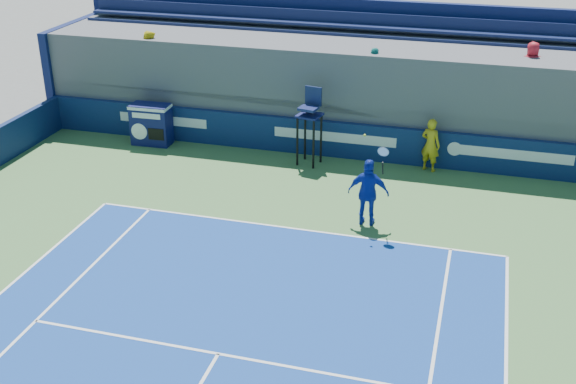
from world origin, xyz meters
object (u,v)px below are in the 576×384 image
(tennis_player, at_px, (368,192))
(ball_person, at_px, (430,145))
(match_clock, at_px, (151,123))
(umpire_chair, at_px, (310,118))

(tennis_player, bearing_deg, ball_person, 73.48)
(match_clock, bearing_deg, umpire_chair, -2.34)
(match_clock, distance_m, tennis_player, 8.95)
(umpire_chair, distance_m, tennis_player, 4.45)
(ball_person, bearing_deg, umpire_chair, 27.68)
(ball_person, relative_size, umpire_chair, 0.68)
(ball_person, bearing_deg, tennis_player, 93.99)
(ball_person, xyz_separation_m, match_clock, (-9.29, -0.24, -0.11))
(match_clock, distance_m, umpire_chair, 5.63)
(match_clock, xyz_separation_m, umpire_chair, (5.57, -0.23, 0.79))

